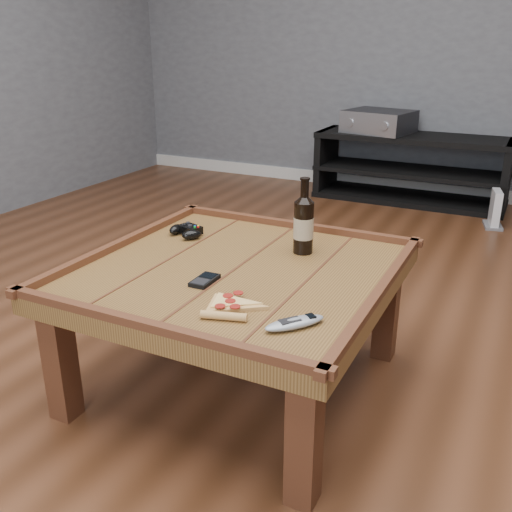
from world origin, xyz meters
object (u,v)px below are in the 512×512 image
at_px(beer_bottle, 304,223).
at_px(pizza_slice, 229,306).
at_px(media_console, 410,169).
at_px(game_controller, 186,231).
at_px(coffee_table, 237,284).
at_px(av_receiver, 379,121).
at_px(game_console, 495,210).
at_px(smartphone, 205,280).
at_px(remote_control, 295,323).

distance_m(beer_bottle, pizza_slice, 0.52).
distance_m(media_console, beer_bottle, 2.54).
height_order(game_controller, pizza_slice, game_controller).
relative_size(coffee_table, pizza_slice, 3.93).
xyz_separation_m(av_receiver, game_console, (0.91, -0.39, -0.47)).
distance_m(beer_bottle, smartphone, 0.44).
height_order(game_controller, av_receiver, av_receiver).
bearing_deg(game_console, smartphone, -117.45).
bearing_deg(av_receiver, media_console, 13.12).
height_order(pizza_slice, smartphone, pizza_slice).
distance_m(pizza_slice, av_receiver, 3.05).
height_order(coffee_table, game_controller, game_controller).
height_order(smartphone, remote_control, remote_control).
distance_m(beer_bottle, av_receiver, 2.54).
distance_m(pizza_slice, remote_control, 0.21).
height_order(smartphone, game_console, smartphone).
relative_size(media_console, remote_control, 8.20).
distance_m(smartphone, game_console, 2.62).
height_order(game_controller, smartphone, game_controller).
bearing_deg(game_controller, game_console, 83.37).
height_order(coffee_table, media_console, media_console).
bearing_deg(coffee_table, beer_bottle, 58.95).
xyz_separation_m(beer_bottle, remote_control, (0.19, -0.53, -0.10)).
xyz_separation_m(pizza_slice, game_console, (0.52, 2.63, -0.35)).
height_order(media_console, pizza_slice, media_console).
bearing_deg(coffee_table, remote_control, -41.75).
distance_m(media_console, pizza_slice, 3.04).
xyz_separation_m(smartphone, av_receiver, (-0.23, 2.90, 0.12)).
bearing_deg(game_controller, coffee_table, -13.62).
relative_size(beer_bottle, game_console, 1.12).
height_order(beer_bottle, pizza_slice, beer_bottle).
distance_m(smartphone, av_receiver, 2.91).
relative_size(coffee_table, media_console, 0.74).
relative_size(smartphone, game_console, 0.45).
height_order(coffee_table, beer_bottle, beer_bottle).
bearing_deg(coffee_table, smartphone, -102.87).
xyz_separation_m(beer_bottle, game_controller, (-0.47, -0.03, -0.09)).
bearing_deg(pizza_slice, av_receiver, 80.72).
distance_m(remote_control, av_receiver, 3.10).
distance_m(game_controller, remote_control, 0.84).
bearing_deg(av_receiver, pizza_slice, -70.75).
xyz_separation_m(media_console, smartphone, (-0.03, -2.90, 0.21)).
relative_size(remote_control, av_receiver, 0.32).
distance_m(pizza_slice, game_console, 2.71).
xyz_separation_m(media_console, pizza_slice, (0.12, -3.03, 0.21)).
distance_m(media_console, game_console, 0.77).
xyz_separation_m(media_console, game_controller, (-0.33, -2.55, 0.22)).
relative_size(pizza_slice, remote_control, 1.53).
relative_size(pizza_slice, smartphone, 2.40).
distance_m(smartphone, remote_control, 0.40).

